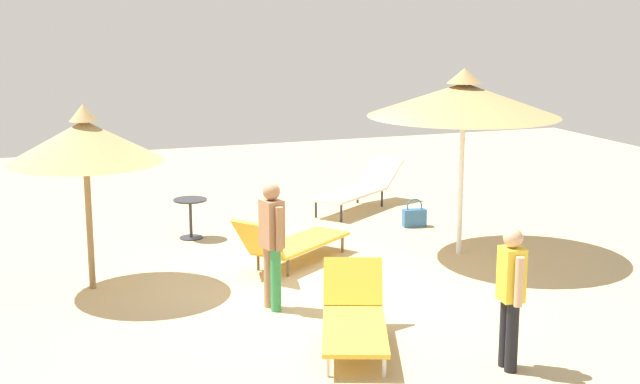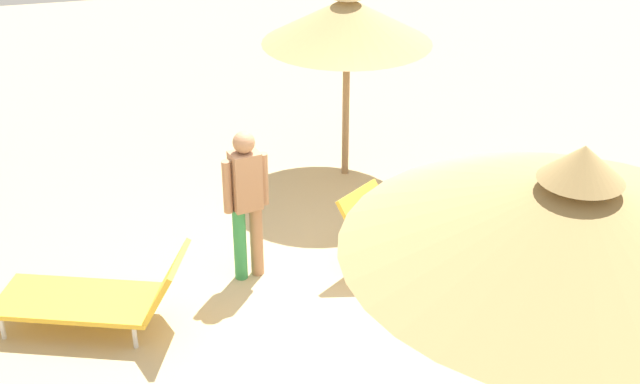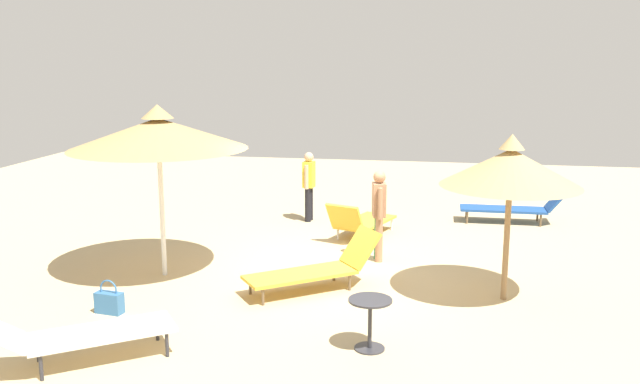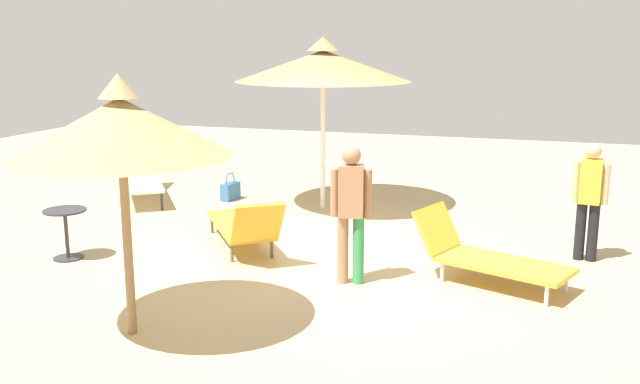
# 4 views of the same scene
# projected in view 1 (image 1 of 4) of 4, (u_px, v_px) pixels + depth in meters

# --- Properties ---
(ground) EXTENTS (24.00, 24.00, 0.10)m
(ground) POSITION_uv_depth(u_px,v_px,m) (311.00, 290.00, 11.97)
(ground) COLOR tan
(parasol_umbrella_far_left) EXTENTS (2.83, 2.83, 2.79)m
(parasol_umbrella_far_left) POSITION_uv_depth(u_px,v_px,m) (464.00, 99.00, 13.04)
(parasol_umbrella_far_left) COLOR white
(parasol_umbrella_far_left) RESTS_ON ground
(parasol_umbrella_front) EXTENTS (2.01, 2.01, 2.46)m
(parasol_umbrella_front) POSITION_uv_depth(u_px,v_px,m) (85.00, 141.00, 11.47)
(parasol_umbrella_front) COLOR olive
(parasol_umbrella_front) RESTS_ON ground
(lounge_chair_edge) EXTENTS (1.76, 2.06, 0.86)m
(lounge_chair_edge) POSITION_uv_depth(u_px,v_px,m) (290.00, 242.00, 12.82)
(lounge_chair_edge) COLOR gold
(lounge_chair_edge) RESTS_ON ground
(lounge_chair_far_right) EXTENTS (1.86, 2.22, 0.81)m
(lounge_chair_far_right) POSITION_uv_depth(u_px,v_px,m) (360.00, 187.00, 16.39)
(lounge_chair_far_right) COLOR silver
(lounge_chair_far_right) RESTS_ON ground
(lounge_chair_near_left) EXTENTS (1.89, 1.27, 0.80)m
(lounge_chair_near_left) POSITION_uv_depth(u_px,v_px,m) (354.00, 317.00, 9.84)
(lounge_chair_near_left) COLOR gold
(lounge_chair_near_left) RESTS_ON ground
(person_standing_center) EXTENTS (0.46, 0.27, 1.60)m
(person_standing_center) POSITION_uv_depth(u_px,v_px,m) (272.00, 238.00, 10.90)
(person_standing_center) COLOR #A57554
(person_standing_center) RESTS_ON ground
(person_standing_near_right) EXTENTS (0.44, 0.25, 1.50)m
(person_standing_near_right) POSITION_uv_depth(u_px,v_px,m) (511.00, 292.00, 9.11)
(person_standing_near_right) COLOR black
(person_standing_near_right) RESTS_ON ground
(handbag) EXTENTS (0.23, 0.41, 0.49)m
(handbag) POSITION_uv_depth(u_px,v_px,m) (414.00, 217.00, 15.11)
(handbag) COLOR #336699
(handbag) RESTS_ON ground
(side_table_round) EXTENTS (0.54, 0.54, 0.65)m
(side_table_round) POSITION_uv_depth(u_px,v_px,m) (190.00, 212.00, 14.30)
(side_table_round) COLOR #2D2D33
(side_table_round) RESTS_ON ground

